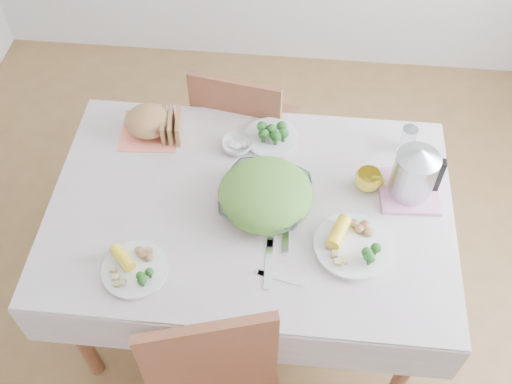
# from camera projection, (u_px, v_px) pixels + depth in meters

# --- Properties ---
(floor) EXTENTS (3.60, 3.60, 0.00)m
(floor) POSITION_uv_depth(u_px,v_px,m) (251.00, 301.00, 2.83)
(floor) COLOR brown
(floor) RESTS_ON ground
(dining_table) EXTENTS (1.40, 0.90, 0.75)m
(dining_table) POSITION_uv_depth(u_px,v_px,m) (251.00, 260.00, 2.53)
(dining_table) COLOR brown
(dining_table) RESTS_ON floor
(tablecloth) EXTENTS (1.50, 1.00, 0.01)m
(tablecloth) POSITION_uv_depth(u_px,v_px,m) (250.00, 206.00, 2.23)
(tablecloth) COLOR beige
(tablecloth) RESTS_ON dining_table
(chair_far) EXTENTS (0.48, 0.48, 0.93)m
(chair_far) POSITION_uv_depth(u_px,v_px,m) (248.00, 129.00, 2.88)
(chair_far) COLOR brown
(chair_far) RESTS_ON floor
(salad_bowl) EXTENTS (0.38, 0.38, 0.08)m
(salad_bowl) POSITION_uv_depth(u_px,v_px,m) (265.00, 198.00, 2.20)
(salad_bowl) COLOR white
(salad_bowl) RESTS_ON tablecloth
(dinner_plate_left) EXTENTS (0.30, 0.30, 0.02)m
(dinner_plate_left) POSITION_uv_depth(u_px,v_px,m) (135.00, 270.00, 2.05)
(dinner_plate_left) COLOR white
(dinner_plate_left) RESTS_ON tablecloth
(dinner_plate_right) EXTENTS (0.39, 0.39, 0.02)m
(dinner_plate_right) POSITION_uv_depth(u_px,v_px,m) (353.00, 246.00, 2.10)
(dinner_plate_right) COLOR white
(dinner_plate_right) RESTS_ON tablecloth
(broccoli_plate) EXTENTS (0.28, 0.28, 0.02)m
(broccoli_plate) POSITION_uv_depth(u_px,v_px,m) (271.00, 138.00, 2.43)
(broccoli_plate) COLOR beige
(broccoli_plate) RESTS_ON tablecloth
(napkin) EXTENTS (0.25, 0.25, 0.00)m
(napkin) POSITION_uv_depth(u_px,v_px,m) (150.00, 131.00, 2.46)
(napkin) COLOR #F47859
(napkin) RESTS_ON tablecloth
(bread_loaf) EXTENTS (0.23, 0.22, 0.11)m
(bread_loaf) POSITION_uv_depth(u_px,v_px,m) (148.00, 121.00, 2.42)
(bread_loaf) COLOR olive
(bread_loaf) RESTS_ON napkin
(fruit_bowl) EXTENTS (0.15, 0.15, 0.04)m
(fruit_bowl) POSITION_uv_depth(u_px,v_px,m) (237.00, 145.00, 2.39)
(fruit_bowl) COLOR white
(fruit_bowl) RESTS_ON tablecloth
(yellow_mug) EXTENTS (0.13, 0.13, 0.08)m
(yellow_mug) POSITION_uv_depth(u_px,v_px,m) (368.00, 180.00, 2.25)
(yellow_mug) COLOR yellow
(yellow_mug) RESTS_ON tablecloth
(glass_tumbler) EXTENTS (0.07, 0.07, 0.12)m
(glass_tumbler) POSITION_uv_depth(u_px,v_px,m) (408.00, 138.00, 2.35)
(glass_tumbler) COLOR white
(glass_tumbler) RESTS_ON tablecloth
(pink_tray) EXTENTS (0.23, 0.23, 0.02)m
(pink_tray) POSITION_uv_depth(u_px,v_px,m) (408.00, 191.00, 2.26)
(pink_tray) COLOR pink
(pink_tray) RESTS_ON tablecloth
(electric_kettle) EXTENTS (0.19, 0.19, 0.23)m
(electric_kettle) POSITION_uv_depth(u_px,v_px,m) (415.00, 172.00, 2.17)
(electric_kettle) COLOR #B2B5BA
(electric_kettle) RESTS_ON pink_tray
(fork_left) EXTENTS (0.03, 0.20, 0.00)m
(fork_left) POSITION_uv_depth(u_px,v_px,m) (268.00, 264.00, 2.07)
(fork_left) COLOR silver
(fork_left) RESTS_ON tablecloth
(fork_right) EXTENTS (0.03, 0.20, 0.00)m
(fork_right) POSITION_uv_depth(u_px,v_px,m) (286.00, 232.00, 2.15)
(fork_right) COLOR silver
(fork_right) RESTS_ON tablecloth
(knife) EXTENTS (0.17, 0.05, 0.00)m
(knife) POSITION_uv_depth(u_px,v_px,m) (281.00, 278.00, 2.04)
(knife) COLOR silver
(knife) RESTS_ON tablecloth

